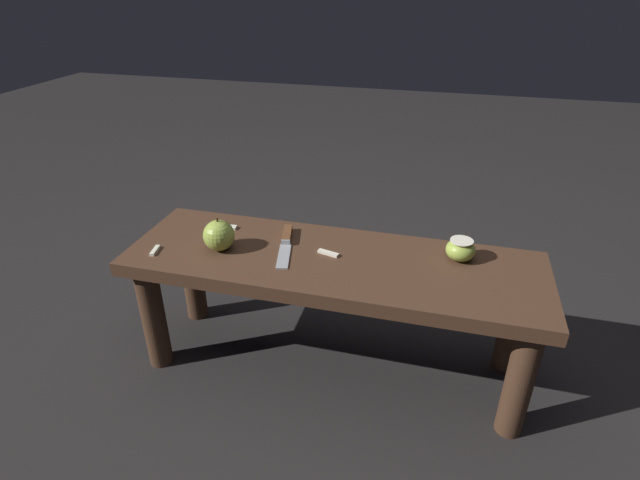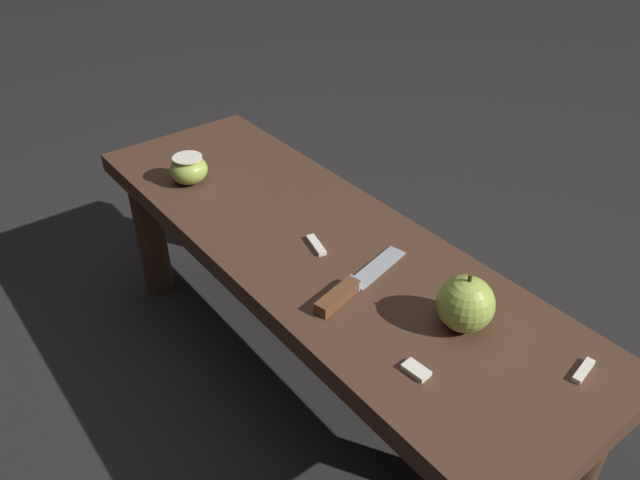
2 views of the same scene
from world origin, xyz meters
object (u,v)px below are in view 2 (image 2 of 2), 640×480
(knife, at_px, (349,288))
(apple_whole, at_px, (466,304))
(wooden_bench, at_px, (318,272))
(apple_cut, at_px, (189,169))

(knife, height_order, apple_whole, apple_whole)
(wooden_bench, xyz_separation_m, knife, (-0.15, 0.05, 0.08))
(wooden_bench, height_order, apple_cut, apple_cut)
(wooden_bench, bearing_deg, apple_whole, -173.98)
(apple_whole, distance_m, apple_cut, 0.66)
(apple_whole, relative_size, apple_cut, 1.25)
(knife, relative_size, apple_cut, 2.84)
(wooden_bench, distance_m, apple_whole, 0.34)
(knife, bearing_deg, apple_whole, -76.90)
(apple_cut, bearing_deg, wooden_bench, -166.42)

